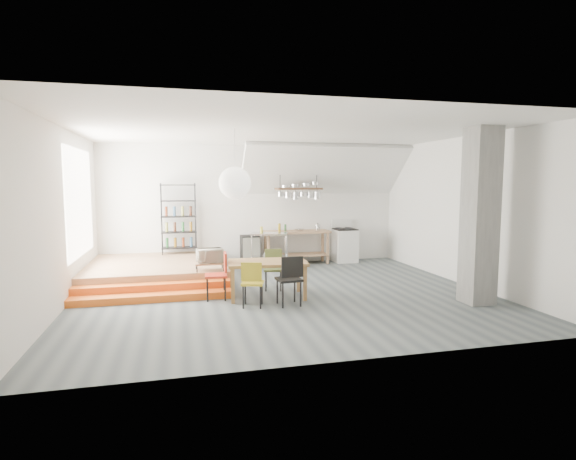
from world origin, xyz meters
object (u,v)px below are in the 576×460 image
object	(u,v)px
rolling_cart	(270,245)
mini_fridge	(250,251)
stove	(345,245)
dining_table	(267,265)

from	to	relation	value
rolling_cart	mini_fridge	distance (m)	0.69
stove	dining_table	size ratio (longest dim) A/B	0.75
rolling_cart	mini_fridge	world-z (taller)	rolling_cart
stove	dining_table	distance (m)	4.42
dining_table	mini_fridge	size ratio (longest dim) A/B	1.93
rolling_cart	mini_fridge	size ratio (longest dim) A/B	1.28
dining_table	rolling_cart	bearing A→B (deg)	82.94
dining_table	stove	bearing A→B (deg)	54.70
mini_fridge	dining_table	bearing A→B (deg)	-93.45
dining_table	mini_fridge	xyz separation A→B (m)	(0.20, 3.40, -0.23)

